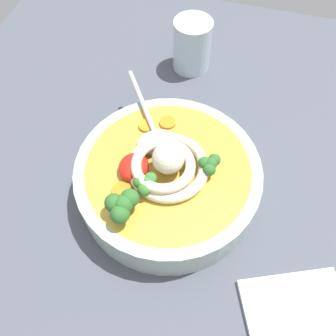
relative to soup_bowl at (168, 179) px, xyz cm
name	(u,v)px	position (x,y,z in cm)	size (l,w,h in cm)	color
table_slab	(183,181)	(-3.44, 1.58, -5.52)	(98.64, 98.64, 4.19)	#474C56
soup_bowl	(168,179)	(0.00, 0.00, 0.00)	(27.03, 27.03, 6.63)	#9EB2A3
noodle_pile	(167,164)	(0.43, -0.04, 4.79)	(12.69, 12.44, 5.10)	beige
soup_spoon	(155,132)	(-5.01, -3.51, 4.00)	(16.03, 12.66, 1.60)	#B7B7BC
chili_sauce_dollop	(134,167)	(1.78, -4.46, 4.25)	(4.64, 4.18, 2.09)	red
broccoli_floret_near_spoon	(210,164)	(-1.16, 5.65, 4.92)	(3.46, 2.98, 2.74)	#7A9E60
broccoli_floret_left	(122,205)	(8.39, -3.63, 5.61)	(4.86, 4.18, 3.84)	#7A9E60
broccoli_floret_beside_chili	(145,183)	(4.25, -1.94, 4.97)	(3.57, 3.07, 2.82)	#7A9E60
carrot_slice_extra_b	(122,191)	(5.42, -4.96, 3.44)	(2.72, 2.72, 0.48)	orange
carrot_slice_right	(146,126)	(-6.34, -5.27, 3.44)	(2.39, 2.39, 0.47)	orange
carrot_slice_far	(168,123)	(-7.84, -2.34, 3.43)	(2.49, 2.49, 0.45)	orange
drinking_glass	(192,45)	(-28.97, -3.61, 1.54)	(7.27, 7.27, 9.92)	silver
folded_napkin	(302,328)	(14.64, 21.88, -3.02)	(13.70, 13.54, 0.80)	white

